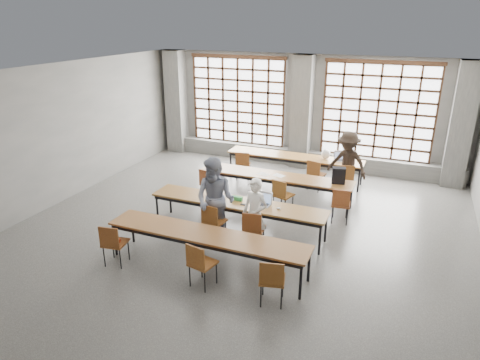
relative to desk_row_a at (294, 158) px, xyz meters
name	(u,v)px	position (x,y,z in m)	size (l,w,h in m)	color
floor	(237,236)	(-0.18, -3.92, -0.66)	(11.00, 11.00, 0.00)	#4A4A48
ceiling	(236,75)	(-0.18, -3.92, 2.84)	(11.00, 11.00, 0.00)	silver
wall_back	(304,111)	(-0.18, 1.58, 1.09)	(10.00, 10.00, 0.00)	#5E5E5B
wall_front	(12,328)	(-0.18, -9.42, 1.09)	(10.00, 10.00, 0.00)	#5E5E5B
wall_left	(52,137)	(-5.18, -3.92, 1.09)	(11.00, 11.00, 0.00)	#5E5E5B
column_left	(176,102)	(-4.68, 1.30, 1.09)	(0.60, 0.55, 3.50)	#535351
column_mid	(302,112)	(-0.18, 1.30, 1.09)	(0.60, 0.55, 3.50)	#535351
column_right	(461,126)	(4.32, 1.30, 1.09)	(0.60, 0.55, 3.50)	#535351
window_left	(238,101)	(-2.43, 1.50, 1.24)	(3.32, 0.12, 3.00)	white
window_right	(378,112)	(2.07, 1.50, 1.24)	(3.32, 0.12, 3.00)	white
sill_ledge	(300,157)	(-0.18, 1.38, -0.41)	(9.80, 0.35, 0.50)	#535351
desk_row_a	(294,158)	(0.00, 0.00, 0.00)	(4.00, 0.70, 0.73)	brown
desk_row_b	(275,177)	(-0.01, -1.77, 0.00)	(4.00, 0.70, 0.73)	brown
desk_row_c	(238,205)	(-0.25, -3.71, 0.00)	(4.00, 0.70, 0.73)	brown
desk_row_d	(206,237)	(-0.22, -5.30, 0.00)	(4.00, 0.70, 0.73)	brown
chair_back_left	(243,163)	(-1.38, -0.63, -0.13)	(0.51, 0.51, 0.88)	brown
chair_back_mid	(315,172)	(0.78, -0.63, -0.13)	(0.52, 0.52, 0.88)	brown
chair_back_right	(346,176)	(1.62, -0.63, -0.13)	(0.50, 0.50, 0.88)	brown
chair_mid_left	(208,181)	(-1.63, -2.39, -0.13)	(0.50, 0.50, 0.88)	brown
chair_mid_centre	(282,193)	(0.36, -2.39, -0.13)	(0.52, 0.53, 0.88)	brown
chair_mid_right	(341,202)	(1.80, -2.40, -0.13)	(0.46, 0.47, 0.88)	brown
chair_front_left	(213,219)	(-0.56, -4.34, -0.13)	(0.47, 0.47, 0.88)	brown
chair_front_right	(253,227)	(0.36, -4.34, -0.13)	(0.46, 0.47, 0.88)	maroon
chair_near_left	(113,241)	(-1.90, -5.92, -0.13)	(0.48, 0.48, 0.88)	maroon
chair_near_mid	(200,261)	(-0.03, -5.92, -0.13)	(0.50, 0.50, 0.88)	brown
chair_near_right	(272,278)	(1.30, -5.92, -0.13)	(0.51, 0.51, 0.88)	brown
student_male	(255,214)	(0.35, -4.21, 0.10)	(0.56, 0.37, 1.53)	white
student_female	(215,200)	(-0.55, -4.21, 0.26)	(0.90, 0.70, 1.85)	navy
student_back	(347,163)	(1.60, -0.50, 0.20)	(1.12, 0.64, 1.73)	black
laptop_front	(263,201)	(0.31, -3.60, 0.13)	(0.39, 0.33, 0.26)	#B8B8BD
laptop_back	(341,158)	(1.33, 0.10, 0.13)	(0.45, 0.42, 0.26)	#B7B8BC
mouse	(279,208)	(0.70, -3.73, 0.08)	(0.10, 0.06, 0.04)	white
green_box	(237,198)	(-0.30, -3.63, 0.11)	(0.25, 0.09, 0.09)	green
phone	(243,205)	(-0.07, -3.81, 0.07)	(0.13, 0.06, 0.01)	black
paper_sheet_b	(264,174)	(-0.31, -1.82, 0.07)	(0.30, 0.21, 0.00)	white
paper_sheet_c	(279,176)	(0.09, -1.77, 0.07)	(0.30, 0.21, 0.00)	white
backpack	(339,175)	(1.59, -1.72, 0.27)	(0.32, 0.20, 0.40)	black
plastic_bag	(326,154)	(0.90, 0.05, 0.21)	(0.26, 0.21, 0.29)	white
red_pouch	(115,241)	(-1.92, -5.85, -0.16)	(0.20, 0.08, 0.06)	#9F2C13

